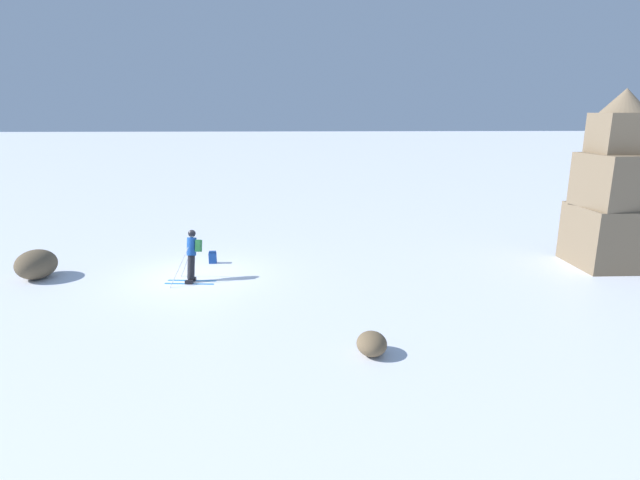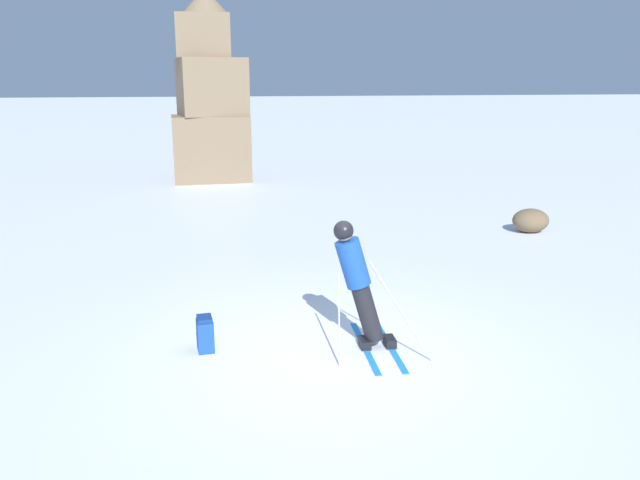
{
  "view_description": "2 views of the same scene",
  "coord_description": "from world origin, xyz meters",
  "px_view_note": "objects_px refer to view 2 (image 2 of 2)",
  "views": [
    {
      "loc": [
        18.02,
        3.85,
        5.97
      ],
      "look_at": [
        0.74,
        4.7,
        1.55
      ],
      "focal_mm": 28.0,
      "sensor_mm": 36.0,
      "label": 1
    },
    {
      "loc": [
        -1.97,
        -7.77,
        3.64
      ],
      "look_at": [
        0.6,
        3.33,
        0.74
      ],
      "focal_mm": 35.0,
      "sensor_mm": 36.0,
      "label": 2
    }
  ],
  "objects_px": {
    "rock_pillar": "(210,103)",
    "exposed_boulder_1": "(531,221)",
    "spare_backpack": "(205,334)",
    "skier": "(357,277)"
  },
  "relations": [
    {
      "from": "exposed_boulder_1",
      "to": "rock_pillar",
      "type": "bearing_deg",
      "value": 124.44
    },
    {
      "from": "skier",
      "to": "exposed_boulder_1",
      "type": "relative_size",
      "value": 2.07
    },
    {
      "from": "skier",
      "to": "rock_pillar",
      "type": "distance_m",
      "value": 16.22
    },
    {
      "from": "rock_pillar",
      "to": "exposed_boulder_1",
      "type": "xyz_separation_m",
      "value": [
        7.14,
        -10.42,
        -2.58
      ]
    },
    {
      "from": "rock_pillar",
      "to": "spare_backpack",
      "type": "distance_m",
      "value": 15.98
    },
    {
      "from": "skier",
      "to": "exposed_boulder_1",
      "type": "distance_m",
      "value": 8.41
    },
    {
      "from": "rock_pillar",
      "to": "exposed_boulder_1",
      "type": "height_order",
      "value": "rock_pillar"
    },
    {
      "from": "skier",
      "to": "rock_pillar",
      "type": "xyz_separation_m",
      "value": [
        -0.98,
        16.09,
        1.83
      ]
    },
    {
      "from": "spare_backpack",
      "to": "exposed_boulder_1",
      "type": "height_order",
      "value": "exposed_boulder_1"
    },
    {
      "from": "spare_backpack",
      "to": "exposed_boulder_1",
      "type": "bearing_deg",
      "value": 120.17
    }
  ]
}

